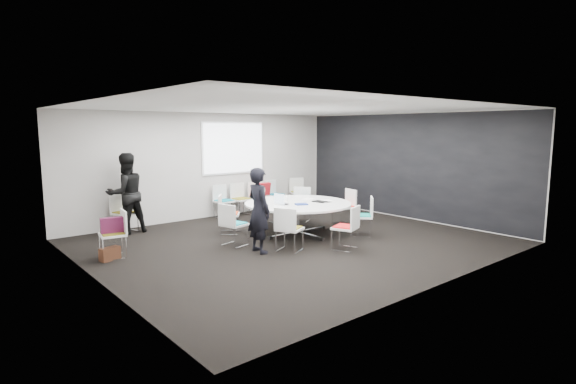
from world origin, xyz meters
TOP-DOWN VIEW (x-y plane):
  - room_shell at (0.09, 0.00)m, footprint 8.08×7.08m
  - conference_table at (0.51, 0.42)m, footprint 2.39×2.39m
  - projection_screen at (0.80, 3.46)m, footprint 1.90×0.03m
  - chair_ring_a at (2.10, 0.48)m, footprint 0.54×0.55m
  - chair_ring_b at (1.48, 1.45)m, footprint 0.62×0.63m
  - chair_ring_c at (0.61, 1.86)m, footprint 0.51×0.50m
  - chair_ring_d at (-0.64, 1.50)m, footprint 0.64×0.64m
  - chair_ring_e at (-1.17, 0.49)m, footprint 0.55×0.55m
  - chair_ring_f at (-0.57, -0.55)m, footprint 0.60×0.61m
  - chair_ring_g at (0.37, -1.18)m, footprint 0.59×0.59m
  - chair_ring_h at (1.52, -0.62)m, footprint 0.64×0.64m
  - chair_back_a at (0.26, 3.17)m, footprint 0.50×0.49m
  - chair_back_b at (0.81, 3.15)m, footprint 0.47×0.45m
  - chair_back_c at (1.41, 3.16)m, footprint 0.52×0.51m
  - chair_back_d at (2.03, 3.17)m, footprint 0.53×0.52m
  - chair_back_e at (2.91, 3.12)m, footprint 0.59×0.58m
  - chair_spare_left at (-3.34, 1.20)m, footprint 0.51×0.52m
  - chair_person_back at (-2.43, 3.17)m, footprint 0.57×0.56m
  - person_main at (-1.06, -0.23)m, footprint 0.43×0.63m
  - person_back at (-2.42, 3.00)m, footprint 0.94×0.76m
  - laptop at (0.15, 0.46)m, footprint 0.20×0.30m
  - laptop_lid at (-0.00, 0.46)m, footprint 0.05×0.30m
  - notebook_black at (0.94, 0.16)m, footprint 0.26×0.33m
  - tablet_folio at (0.37, 0.15)m, footprint 0.32×0.29m
  - papers_right at (1.03, 0.67)m, footprint 0.34×0.28m
  - papers_front at (1.17, 0.21)m, footprint 0.34×0.27m
  - cup at (0.48, 0.83)m, footprint 0.08×0.08m
  - phone at (1.07, 0.01)m, footprint 0.15×0.09m
  - maroon_bag at (-3.36, 1.20)m, footprint 0.42×0.20m
  - brown_bag at (-3.47, 1.08)m, footprint 0.39×0.25m
  - red_jacket at (1.41, 2.94)m, footprint 0.45×0.19m

SIDE VIEW (x-z plane):
  - brown_bag at x=-3.47m, z-range 0.00..0.24m
  - chair_ring_a at x=2.10m, z-range -0.16..0.72m
  - chair_ring_b at x=1.48m, z-range -0.16..0.72m
  - chair_ring_c at x=0.61m, z-range -0.16..0.72m
  - chair_ring_d at x=-0.64m, z-range -0.16..0.72m
  - chair_ring_e at x=-1.17m, z-range -0.16..0.72m
  - chair_ring_f at x=-0.57m, z-range -0.16..0.72m
  - chair_ring_g at x=0.37m, z-range -0.16..0.72m
  - chair_ring_h at x=1.52m, z-range -0.16..0.72m
  - chair_back_a at x=0.26m, z-range -0.16..0.72m
  - chair_back_b at x=0.81m, z-range -0.16..0.72m
  - chair_back_c at x=1.41m, z-range -0.16..0.72m
  - chair_back_d at x=2.03m, z-range -0.16..0.72m
  - chair_back_e at x=2.91m, z-range -0.16..0.72m
  - chair_spare_left at x=-3.34m, z-range -0.16..0.72m
  - chair_person_back at x=-2.43m, z-range -0.16..0.72m
  - conference_table at x=0.51m, z-range 0.19..0.92m
  - maroon_bag at x=-3.36m, z-range 0.48..0.76m
  - red_jacket at x=1.41m, z-range 0.52..0.88m
  - papers_right at x=1.03m, z-range 0.73..0.73m
  - papers_front at x=1.17m, z-range 0.73..0.73m
  - phone at x=1.07m, z-range 0.73..0.74m
  - notebook_black at x=0.94m, z-range 0.73..0.75m
  - laptop at x=0.15m, z-range 0.73..0.75m
  - tablet_folio at x=0.37m, z-range 0.73..0.76m
  - cup at x=0.48m, z-range 0.73..0.82m
  - person_main at x=-1.06m, z-range 0.00..1.65m
  - laptop_lid at x=0.00m, z-range 0.75..0.97m
  - person_back at x=-2.42m, z-range 0.00..1.84m
  - room_shell at x=0.09m, z-range -0.04..2.84m
  - projection_screen at x=0.80m, z-range 1.17..2.53m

